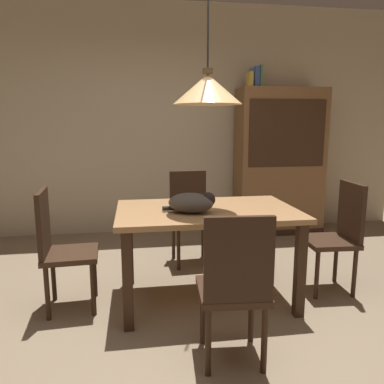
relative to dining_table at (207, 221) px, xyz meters
name	(u,v)px	position (x,y,z in m)	size (l,w,h in m)	color
ground	(200,336)	(-0.14, -0.55, -0.65)	(10.00, 10.00, 0.00)	#847056
back_wall	(165,121)	(-0.14, 2.10, 0.80)	(6.40, 0.10, 2.90)	beige
dining_table	(207,221)	(0.00, 0.00, 0.00)	(1.40, 0.90, 0.75)	#A87A4C
chair_near_front	(235,283)	(-0.01, -0.88, -0.14)	(0.43, 0.43, 0.93)	#382316
chair_left_side	(59,245)	(-1.13, -0.01, -0.14)	(0.43, 0.43, 0.93)	#382316
chair_far_back	(190,213)	(0.00, 0.88, -0.14)	(0.42, 0.42, 0.93)	#382316
chair_right_side	(338,232)	(1.13, 0.00, -0.14)	(0.42, 0.42, 0.93)	#382316
cat_sleeping	(192,203)	(-0.13, -0.11, 0.18)	(0.41, 0.32, 0.16)	#4C4742
pendant_lamp	(208,89)	(0.00, 0.00, 1.01)	(0.52, 0.52, 1.30)	#E5B775
hutch_bookcase	(279,165)	(1.30, 1.77, 0.24)	(1.12, 0.45, 1.85)	brown
book_yellow_short	(249,80)	(0.87, 1.77, 1.29)	(0.04, 0.20, 0.18)	gold
book_blue_wide	(255,77)	(0.93, 1.77, 1.32)	(0.06, 0.24, 0.24)	#384C93
book_green_slim	(259,77)	(0.99, 1.77, 1.33)	(0.03, 0.20, 0.26)	#427A4C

